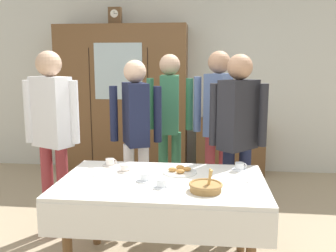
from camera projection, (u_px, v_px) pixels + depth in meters
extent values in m
cube|color=silver|center=(185.00, 81.00, 5.51)|extent=(6.40, 0.10, 2.70)
cylinder|color=brown|center=(67.00, 243.00, 2.62)|extent=(0.07, 0.07, 0.71)
cylinder|color=brown|center=(96.00, 206.00, 3.29)|extent=(0.07, 0.07, 0.71)
cylinder|color=brown|center=(242.00, 213.00, 3.15)|extent=(0.07, 0.07, 0.71)
cube|color=white|center=(162.00, 182.00, 2.82)|extent=(1.57, 0.96, 0.03)
cube|color=white|center=(153.00, 225.00, 2.37)|extent=(1.57, 0.01, 0.24)
cube|color=brown|center=(123.00, 101.00, 5.36)|extent=(1.87, 0.45, 2.15)
cube|color=silver|center=(118.00, 71.00, 5.06)|extent=(0.67, 0.01, 0.77)
cube|color=black|center=(91.00, 110.00, 5.20)|extent=(0.01, 0.01, 1.72)
cube|color=black|center=(148.00, 110.00, 5.11)|extent=(0.01, 0.01, 1.72)
cube|color=brown|center=(115.00, 16.00, 5.16)|extent=(0.18, 0.10, 0.24)
cylinder|color=white|center=(114.00, 14.00, 5.11)|extent=(0.11, 0.01, 0.11)
cube|color=black|center=(114.00, 12.00, 5.10)|extent=(0.00, 0.00, 0.04)
cube|color=black|center=(115.00, 13.00, 5.10)|extent=(0.05, 0.00, 0.00)
cube|color=brown|center=(230.00, 147.00, 5.36)|extent=(0.98, 0.35, 0.82)
cube|color=#664C7A|center=(231.00, 118.00, 5.29)|extent=(0.16, 0.16, 0.02)
cube|color=#664C7A|center=(231.00, 116.00, 5.28)|extent=(0.12, 0.19, 0.04)
cube|color=#2D5184|center=(231.00, 114.00, 5.27)|extent=(0.18, 0.18, 0.03)
cylinder|color=white|center=(239.00, 169.00, 3.07)|extent=(0.13, 0.13, 0.01)
cylinder|color=white|center=(240.00, 166.00, 3.07)|extent=(0.08, 0.08, 0.05)
torus|color=white|center=(244.00, 166.00, 3.06)|extent=(0.04, 0.01, 0.04)
cylinder|color=#47230F|center=(240.00, 163.00, 3.06)|extent=(0.06, 0.06, 0.01)
cylinder|color=white|center=(145.00, 180.00, 2.79)|extent=(0.13, 0.13, 0.01)
cylinder|color=white|center=(144.00, 176.00, 2.78)|extent=(0.08, 0.08, 0.05)
torus|color=white|center=(149.00, 176.00, 2.78)|extent=(0.04, 0.01, 0.04)
cylinder|color=white|center=(125.00, 171.00, 3.03)|extent=(0.13, 0.13, 0.01)
cylinder|color=white|center=(125.00, 167.00, 3.03)|extent=(0.08, 0.08, 0.05)
torus|color=white|center=(129.00, 167.00, 3.02)|extent=(0.04, 0.01, 0.04)
cylinder|color=white|center=(162.00, 187.00, 2.64)|extent=(0.13, 0.13, 0.01)
cylinder|color=white|center=(162.00, 183.00, 2.64)|extent=(0.08, 0.08, 0.05)
torus|color=white|center=(167.00, 183.00, 2.63)|extent=(0.04, 0.01, 0.04)
cylinder|color=white|center=(110.00, 165.00, 3.20)|extent=(0.13, 0.13, 0.01)
cylinder|color=white|center=(110.00, 162.00, 3.20)|extent=(0.08, 0.08, 0.05)
torus|color=white|center=(114.00, 162.00, 3.19)|extent=(0.04, 0.01, 0.04)
cylinder|color=#9E7542|center=(206.00, 188.00, 2.56)|extent=(0.22, 0.22, 0.05)
torus|color=#9E7542|center=(206.00, 184.00, 2.56)|extent=(0.24, 0.24, 0.02)
cylinder|color=tan|center=(210.00, 178.00, 2.53)|extent=(0.04, 0.03, 0.12)
cylinder|color=tan|center=(210.00, 178.00, 2.55)|extent=(0.04, 0.03, 0.12)
cylinder|color=tan|center=(210.00, 177.00, 2.56)|extent=(0.02, 0.02, 0.12)
cylinder|color=white|center=(180.00, 172.00, 3.00)|extent=(0.28, 0.28, 0.01)
ellipsoid|color=#BC7F3D|center=(187.00, 169.00, 3.00)|extent=(0.07, 0.05, 0.04)
ellipsoid|color=#BC7F3D|center=(180.00, 167.00, 3.05)|extent=(0.07, 0.05, 0.04)
ellipsoid|color=#BC7F3D|center=(172.00, 169.00, 2.98)|extent=(0.07, 0.05, 0.04)
ellipsoid|color=#BC7F3D|center=(180.00, 171.00, 2.93)|extent=(0.07, 0.05, 0.04)
cube|color=silver|center=(87.00, 176.00, 2.91)|extent=(0.10, 0.01, 0.00)
ellipsoid|color=silver|center=(94.00, 176.00, 2.90)|extent=(0.03, 0.02, 0.01)
cube|color=silver|center=(240.00, 182.00, 2.76)|extent=(0.10, 0.01, 0.00)
ellipsoid|color=silver|center=(248.00, 182.00, 2.76)|extent=(0.03, 0.02, 0.01)
cylinder|color=#191E38|center=(228.00, 192.00, 3.46)|extent=(0.11, 0.11, 0.84)
cylinder|color=#191E38|center=(244.00, 193.00, 3.44)|extent=(0.11, 0.11, 0.84)
cube|color=#232328|center=(238.00, 115.00, 3.32)|extent=(0.39, 0.40, 0.63)
sphere|color=tan|center=(240.00, 67.00, 3.25)|extent=(0.23, 0.23, 0.23)
cylinder|color=#232328|center=(214.00, 115.00, 3.35)|extent=(0.08, 0.08, 0.57)
cylinder|color=#232328|center=(263.00, 115.00, 3.30)|extent=(0.08, 0.08, 0.57)
cylinder|color=silver|center=(129.00, 183.00, 3.75)|extent=(0.11, 0.11, 0.82)
cylinder|color=silver|center=(144.00, 184.00, 3.74)|extent=(0.11, 0.11, 0.82)
cube|color=#191E38|center=(136.00, 114.00, 3.62)|extent=(0.33, 0.41, 0.61)
sphere|color=#DBB293|center=(135.00, 71.00, 3.55)|extent=(0.22, 0.22, 0.22)
cylinder|color=#191E38|center=(114.00, 114.00, 3.65)|extent=(0.08, 0.08, 0.55)
cylinder|color=#191E38|center=(158.00, 114.00, 3.60)|extent=(0.08, 0.08, 0.55)
cylinder|color=#933338|center=(48.00, 189.00, 3.51)|extent=(0.11, 0.11, 0.86)
cylinder|color=#933338|center=(63.00, 190.00, 3.49)|extent=(0.11, 0.11, 0.86)
cube|color=silver|center=(51.00, 112.00, 3.37)|extent=(0.41, 0.34, 0.64)
sphere|color=tan|center=(49.00, 64.00, 3.30)|extent=(0.23, 0.23, 0.23)
cylinder|color=silver|center=(28.00, 112.00, 3.39)|extent=(0.08, 0.08, 0.58)
cylinder|color=silver|center=(74.00, 112.00, 3.35)|extent=(0.08, 0.08, 0.58)
cylinder|color=#933338|center=(210.00, 173.00, 4.01)|extent=(0.11, 0.11, 0.86)
cylinder|color=#933338|center=(224.00, 174.00, 3.99)|extent=(0.11, 0.11, 0.86)
cube|color=slate|center=(218.00, 105.00, 3.87)|extent=(0.31, 0.41, 0.65)
sphere|color=tan|center=(219.00, 62.00, 3.79)|extent=(0.23, 0.23, 0.23)
cylinder|color=slate|center=(197.00, 104.00, 3.89)|extent=(0.08, 0.08, 0.58)
cylinder|color=slate|center=(239.00, 105.00, 3.85)|extent=(0.08, 0.08, 0.58)
cylinder|color=#33704C|center=(163.00, 168.00, 4.23)|extent=(0.11, 0.11, 0.85)
cylinder|color=#33704C|center=(176.00, 169.00, 4.21)|extent=(0.11, 0.11, 0.85)
cube|color=#33704C|center=(170.00, 104.00, 4.09)|extent=(0.22, 0.37, 0.64)
sphere|color=tan|center=(170.00, 65.00, 4.02)|extent=(0.23, 0.23, 0.23)
cylinder|color=#33704C|center=(150.00, 104.00, 4.11)|extent=(0.08, 0.08, 0.57)
cylinder|color=#33704C|center=(189.00, 104.00, 4.07)|extent=(0.08, 0.08, 0.57)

